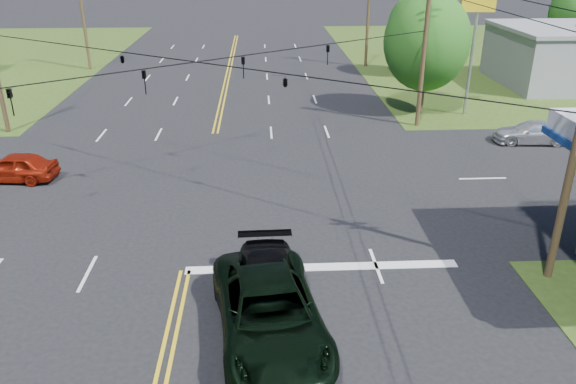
{
  "coord_description": "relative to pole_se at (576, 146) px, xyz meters",
  "views": [
    {
      "loc": [
        2.86,
        -13.6,
        10.94
      ],
      "look_at": [
        3.85,
        6.0,
        2.17
      ],
      "focal_mm": 35.0,
      "sensor_mm": 36.0,
      "label": 1
    }
  ],
  "objects": [
    {
      "name": "ground",
      "position": [
        -13.0,
        9.0,
        -4.92
      ],
      "size": [
        280.0,
        280.0,
        0.0
      ],
      "primitive_type": "plane",
      "color": "black",
      "rests_on": "ground"
    },
    {
      "name": "grass_ne",
      "position": [
        22.0,
        41.0,
        -4.92
      ],
      "size": [
        46.0,
        48.0,
        0.03
      ],
      "primitive_type": "cube",
      "color": "#2F4516",
      "rests_on": "ground"
    },
    {
      "name": "stop_bar",
      "position": [
        -8.0,
        1.0,
        -4.92
      ],
      "size": [
        10.0,
        0.5,
        0.02
      ],
      "primitive_type": "cube",
      "color": "silver",
      "rests_on": "ground"
    },
    {
      "name": "pole_se",
      "position": [
        0.0,
        0.0,
        0.0
      ],
      "size": [
        1.6,
        0.28,
        9.5
      ],
      "color": "#412F1B",
      "rests_on": "ground"
    },
    {
      "name": "pole_ne",
      "position": [
        0.0,
        18.0,
        0.0
      ],
      "size": [
        1.6,
        0.28,
        9.5
      ],
      "color": "#412F1B",
      "rests_on": "ground"
    },
    {
      "name": "pole_left_far",
      "position": [
        -26.0,
        37.0,
        0.25
      ],
      "size": [
        1.6,
        0.28,
        10.0
      ],
      "color": "#412F1B",
      "rests_on": "ground"
    },
    {
      "name": "pole_right_far",
      "position": [
        0.0,
        37.0,
        0.25
      ],
      "size": [
        1.6,
        0.28,
        10.0
      ],
      "color": "#412F1B",
      "rests_on": "ground"
    },
    {
      "name": "span_wire_signals",
      "position": [
        -13.0,
        9.0,
        1.08
      ],
      "size": [
        26.0,
        18.0,
        1.13
      ],
      "color": "black",
      "rests_on": "ground"
    },
    {
      "name": "power_lines",
      "position": [
        -13.0,
        7.0,
        3.68
      ],
      "size": [
        26.04,
        100.0,
        0.64
      ],
      "color": "black",
      "rests_on": "ground"
    },
    {
      "name": "tree_right_a",
      "position": [
        1.0,
        21.0,
        -0.05
      ],
      "size": [
        5.7,
        5.7,
        8.18
      ],
      "color": "#412F1B",
      "rests_on": "ground"
    },
    {
      "name": "tree_right_b",
      "position": [
        3.5,
        33.0,
        -0.7
      ],
      "size": [
        4.94,
        4.94,
        7.09
      ],
      "color": "#412F1B",
      "rests_on": "ground"
    },
    {
      "name": "pickup_dkgreen",
      "position": [
        -10.0,
        -2.88,
        -4.01
      ],
      "size": [
        3.88,
        6.89,
        1.82
      ],
      "primitive_type": "imported",
      "rotation": [
        0.0,
        0.0,
        0.14
      ],
      "color": "black",
      "rests_on": "ground"
    },
    {
      "name": "suv_black",
      "position": [
        -10.0,
        -1.66,
        -4.11
      ],
      "size": [
        2.44,
        5.65,
        1.62
      ],
      "primitive_type": "imported",
      "rotation": [
        0.0,
        0.0,
        0.03
      ],
      "color": "black",
      "rests_on": "ground"
    },
    {
      "name": "sedan_red",
      "position": [
        -22.44,
        10.0,
        -4.21
      ],
      "size": [
        4.3,
        2.07,
        1.42
      ],
      "primitive_type": "imported",
      "rotation": [
        0.0,
        0.0,
        -1.67
      ],
      "color": "maroon",
      "rests_on": "ground"
    },
    {
      "name": "sedan_far",
      "position": [
        5.86,
        14.34,
        -4.28
      ],
      "size": [
        4.53,
        2.16,
        1.27
      ],
      "primitive_type": "imported",
      "rotation": [
        0.0,
        0.0,
        -1.66
      ],
      "color": "silver",
      "rests_on": "ground"
    },
    {
      "name": "polesign_ne",
      "position": [
        3.93,
        20.36,
        1.28
      ],
      "size": [
        2.2,
        0.4,
        7.97
      ],
      "color": "#A5A5AA",
      "rests_on": "ground"
    }
  ]
}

